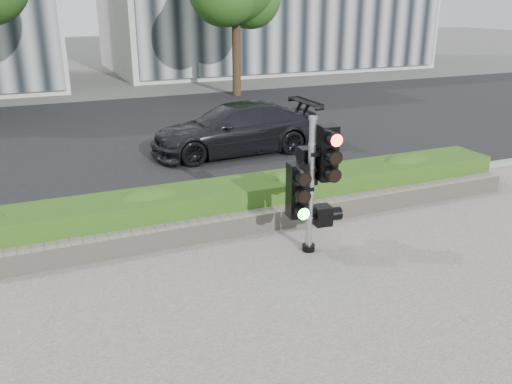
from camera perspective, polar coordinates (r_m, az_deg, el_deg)
ground at (r=7.85m, az=2.38°, el=-9.87°), size 120.00×120.00×0.00m
road at (r=16.86m, az=-12.63°, el=5.89°), size 60.00×13.00×0.02m
curb at (r=10.48m, az=-5.12°, el=-1.77°), size 60.00×0.25×0.12m
stone_wall at (r=9.33m, az=-2.69°, el=-3.53°), size 12.00×0.32×0.34m
hedge at (r=9.84m, az=-4.06°, el=-1.26°), size 12.00×1.00×0.68m
traffic_signal at (r=8.44m, az=5.90°, el=1.44°), size 0.78×0.60×2.20m
car_dark at (r=14.32m, az=-2.20°, el=6.68°), size 4.50×1.87×1.30m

